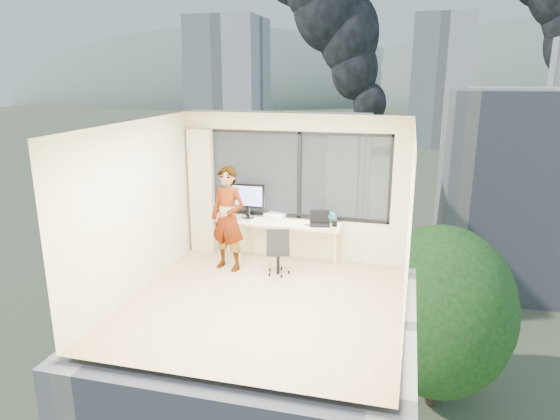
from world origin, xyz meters
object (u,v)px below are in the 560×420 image
(desk, at_px, (289,243))
(game_console, at_px, (275,216))
(chair, at_px, (278,250))
(person, at_px, (228,219))
(monitor, at_px, (248,201))
(laptop, at_px, (320,219))
(handbag, at_px, (329,217))

(desk, bearing_deg, game_console, 146.55)
(desk, height_order, game_console, game_console)
(chair, bearing_deg, person, 163.92)
(monitor, bearing_deg, person, -102.62)
(monitor, bearing_deg, laptop, -7.01)
(monitor, xyz_separation_m, game_console, (0.48, 0.09, -0.27))
(chair, height_order, game_console, chair)
(chair, height_order, handbag, handbag)
(person, xyz_separation_m, laptop, (1.49, 0.46, -0.03))
(desk, bearing_deg, person, -151.42)
(game_console, bearing_deg, desk, -14.03)
(game_console, height_order, laptop, laptop)
(person, height_order, game_console, person)
(person, height_order, laptop, person)
(laptop, bearing_deg, handbag, 47.93)
(game_console, relative_size, handbag, 1.18)
(desk, bearing_deg, laptop, -5.59)
(person, relative_size, game_console, 5.63)
(laptop, bearing_deg, chair, -151.62)
(desk, relative_size, person, 1.01)
(monitor, relative_size, laptop, 1.70)
(desk, height_order, monitor, monitor)
(desk, xyz_separation_m, monitor, (-0.80, 0.12, 0.69))
(chair, relative_size, game_console, 2.72)
(monitor, relative_size, game_console, 1.97)
(desk, distance_m, monitor, 1.06)
(laptop, bearing_deg, desk, 163.68)
(desk, bearing_deg, handbag, 12.68)
(monitor, height_order, laptop, monitor)
(person, height_order, monitor, person)
(person, bearing_deg, laptop, 32.88)
(chair, relative_size, laptop, 2.36)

